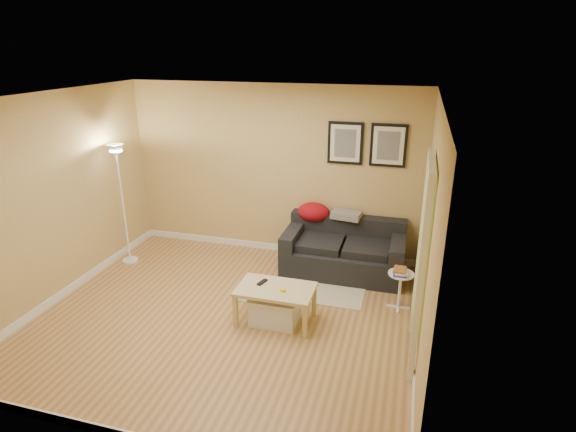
# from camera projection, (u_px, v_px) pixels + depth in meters

# --- Properties ---
(floor) EXTENTS (4.50, 4.50, 0.00)m
(floor) POSITION_uv_depth(u_px,v_px,m) (226.00, 315.00, 5.67)
(floor) COLOR tan
(floor) RESTS_ON ground
(ceiling) EXTENTS (4.50, 4.50, 0.00)m
(ceiling) POSITION_uv_depth(u_px,v_px,m) (214.00, 98.00, 4.76)
(ceiling) COLOR white
(ceiling) RESTS_ON wall_back
(wall_back) EXTENTS (4.50, 0.00, 4.50)m
(wall_back) POSITION_uv_depth(u_px,v_px,m) (273.00, 172.00, 7.02)
(wall_back) COLOR tan
(wall_back) RESTS_ON ground
(wall_front) EXTENTS (4.50, 0.00, 4.50)m
(wall_front) POSITION_uv_depth(u_px,v_px,m) (112.00, 308.00, 3.41)
(wall_front) COLOR tan
(wall_front) RESTS_ON ground
(wall_left) EXTENTS (0.00, 4.00, 4.00)m
(wall_left) POSITION_uv_depth(u_px,v_px,m) (54.00, 199.00, 5.78)
(wall_left) COLOR tan
(wall_left) RESTS_ON ground
(wall_right) EXTENTS (0.00, 4.00, 4.00)m
(wall_right) POSITION_uv_depth(u_px,v_px,m) (428.00, 237.00, 4.65)
(wall_right) COLOR tan
(wall_right) RESTS_ON ground
(baseboard_back) EXTENTS (4.50, 0.02, 0.10)m
(baseboard_back) POSITION_uv_depth(u_px,v_px,m) (274.00, 247.00, 7.45)
(baseboard_back) COLOR white
(baseboard_back) RESTS_ON ground
(baseboard_left) EXTENTS (0.02, 4.00, 0.10)m
(baseboard_left) POSITION_uv_depth(u_px,v_px,m) (71.00, 287.00, 6.22)
(baseboard_left) COLOR white
(baseboard_left) RESTS_ON ground
(baseboard_right) EXTENTS (0.02, 4.00, 0.10)m
(baseboard_right) POSITION_uv_depth(u_px,v_px,m) (415.00, 342.00, 5.09)
(baseboard_right) COLOR white
(baseboard_right) RESTS_ON ground
(sofa) EXTENTS (1.70, 0.90, 0.75)m
(sofa) POSITION_uv_depth(u_px,v_px,m) (344.00, 248.00, 6.62)
(sofa) COLOR black
(sofa) RESTS_ON ground
(red_throw) EXTENTS (0.48, 0.36, 0.28)m
(red_throw) POSITION_uv_depth(u_px,v_px,m) (314.00, 212.00, 6.88)
(red_throw) COLOR maroon
(red_throw) RESTS_ON sofa
(plaid_throw) EXTENTS (0.45, 0.32, 0.10)m
(plaid_throw) POSITION_uv_depth(u_px,v_px,m) (346.00, 215.00, 6.74)
(plaid_throw) COLOR tan
(plaid_throw) RESTS_ON sofa
(framed_print_left) EXTENTS (0.50, 0.04, 0.60)m
(framed_print_left) POSITION_uv_depth(u_px,v_px,m) (345.00, 143.00, 6.55)
(framed_print_left) COLOR black
(framed_print_left) RESTS_ON wall_back
(framed_print_right) EXTENTS (0.50, 0.04, 0.60)m
(framed_print_right) POSITION_uv_depth(u_px,v_px,m) (388.00, 145.00, 6.40)
(framed_print_right) COLOR black
(framed_print_right) RESTS_ON wall_back
(area_rug) EXTENTS (1.25, 0.85, 0.01)m
(area_rug) POSITION_uv_depth(u_px,v_px,m) (319.00, 288.00, 6.29)
(area_rug) COLOR beige
(area_rug) RESTS_ON ground
(green_runner) EXTENTS (0.70, 0.50, 0.01)m
(green_runner) POSITION_uv_depth(u_px,v_px,m) (265.00, 295.00, 6.12)
(green_runner) COLOR #668C4C
(green_runner) RESTS_ON ground
(coffee_table) EXTENTS (1.02, 0.80, 0.45)m
(coffee_table) POSITION_uv_depth(u_px,v_px,m) (276.00, 305.00, 5.48)
(coffee_table) COLOR #DCC686
(coffee_table) RESTS_ON ground
(remote_control) EXTENTS (0.09, 0.17, 0.02)m
(remote_control) POSITION_uv_depth(u_px,v_px,m) (262.00, 282.00, 5.51)
(remote_control) COLOR black
(remote_control) RESTS_ON coffee_table
(tape_roll) EXTENTS (0.07, 0.07, 0.03)m
(tape_roll) POSITION_uv_depth(u_px,v_px,m) (283.00, 290.00, 5.33)
(tape_roll) COLOR yellow
(tape_roll) RESTS_ON coffee_table
(storage_bin) EXTENTS (0.56, 0.41, 0.35)m
(storage_bin) POSITION_uv_depth(u_px,v_px,m) (275.00, 309.00, 5.48)
(storage_bin) COLOR white
(storage_bin) RESTS_ON ground
(side_table) EXTENTS (0.32, 0.32, 0.49)m
(side_table) POSITION_uv_depth(u_px,v_px,m) (400.00, 291.00, 5.75)
(side_table) COLOR white
(side_table) RESTS_ON ground
(book_stack) EXTENTS (0.20, 0.25, 0.07)m
(book_stack) POSITION_uv_depth(u_px,v_px,m) (400.00, 271.00, 5.64)
(book_stack) COLOR #33389A
(book_stack) RESTS_ON side_table
(floor_lamp) EXTENTS (0.23, 0.23, 1.81)m
(floor_lamp) POSITION_uv_depth(u_px,v_px,m) (123.00, 208.00, 6.78)
(floor_lamp) COLOR white
(floor_lamp) RESTS_ON ground
(doorway) EXTENTS (0.12, 1.01, 2.13)m
(doorway) POSITION_uv_depth(u_px,v_px,m) (420.00, 268.00, 4.62)
(doorway) COLOR white
(doorway) RESTS_ON ground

